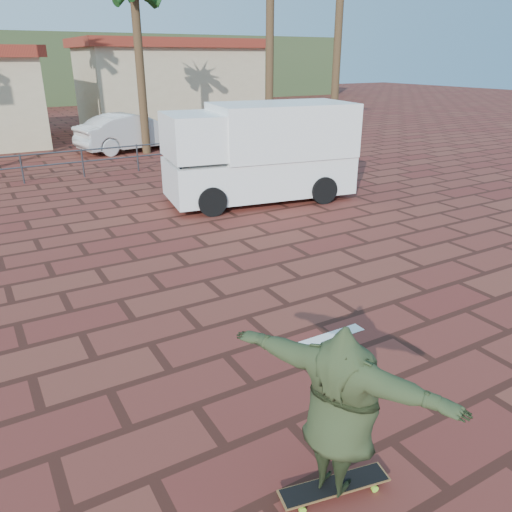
{
  "coord_description": "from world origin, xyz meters",
  "views": [
    {
      "loc": [
        -3.54,
        -6.41,
        4.02
      ],
      "look_at": [
        0.49,
        0.55,
        0.8
      ],
      "focal_mm": 35.0,
      "sensor_mm": 36.0,
      "label": 1
    }
  ],
  "objects_px": {
    "campervan": "(261,151)",
    "skateboarder": "(340,411)",
    "car_white": "(133,132)",
    "longboard": "(334,486)"
  },
  "relations": [
    {
      "from": "longboard",
      "to": "car_white",
      "type": "relative_size",
      "value": 0.23
    },
    {
      "from": "longboard",
      "to": "car_white",
      "type": "xyz_separation_m",
      "value": [
        4.26,
        20.08,
        0.74
      ]
    },
    {
      "from": "skateboarder",
      "to": "car_white",
      "type": "bearing_deg",
      "value": -36.87
    },
    {
      "from": "skateboarder",
      "to": "car_white",
      "type": "xyz_separation_m",
      "value": [
        4.26,
        20.08,
        -0.17
      ]
    },
    {
      "from": "longboard",
      "to": "campervan",
      "type": "xyz_separation_m",
      "value": [
        4.94,
        9.78,
        1.38
      ]
    },
    {
      "from": "longboard",
      "to": "car_white",
      "type": "distance_m",
      "value": 20.54
    },
    {
      "from": "campervan",
      "to": "skateboarder",
      "type": "bearing_deg",
      "value": -108.09
    },
    {
      "from": "car_white",
      "to": "skateboarder",
      "type": "bearing_deg",
      "value": 157.78
    },
    {
      "from": "longboard",
      "to": "skateboarder",
      "type": "bearing_deg",
      "value": 87.23
    },
    {
      "from": "campervan",
      "to": "car_white",
      "type": "relative_size",
      "value": 1.12
    }
  ]
}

